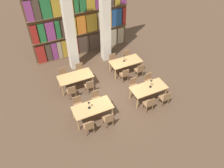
% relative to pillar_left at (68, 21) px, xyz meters
% --- Properties ---
extents(ground_plane, '(40.00, 40.00, 0.00)m').
position_rel_pillar_left_xyz_m(ground_plane, '(1.04, -2.98, -3.00)').
color(ground_plane, '#4C3828').
extents(bookshelf_bank, '(6.14, 0.35, 5.50)m').
position_rel_pillar_left_xyz_m(bookshelf_bank, '(1.05, 1.27, -0.36)').
color(bookshelf_bank, brown).
rests_on(bookshelf_bank, ground_plane).
extents(pillar_left, '(0.50, 0.50, 6.00)m').
position_rel_pillar_left_xyz_m(pillar_left, '(0.00, 0.00, 0.00)').
color(pillar_left, silver).
rests_on(pillar_left, ground_plane).
extents(pillar_center, '(0.50, 0.50, 6.00)m').
position_rel_pillar_left_xyz_m(pillar_center, '(2.08, 0.00, 0.00)').
color(pillar_center, silver).
rests_on(pillar_center, ground_plane).
extents(reading_table_0, '(1.81, 0.88, 0.75)m').
position_rel_pillar_left_xyz_m(reading_table_0, '(-0.47, -4.21, -2.34)').
color(reading_table_0, tan).
rests_on(reading_table_0, ground_plane).
extents(chair_0, '(0.42, 0.40, 0.87)m').
position_rel_pillar_left_xyz_m(chair_0, '(-0.94, -4.94, -2.53)').
color(chair_0, olive).
rests_on(chair_0, ground_plane).
extents(chair_1, '(0.42, 0.40, 0.87)m').
position_rel_pillar_left_xyz_m(chair_1, '(-0.94, -3.48, -2.53)').
color(chair_1, olive).
rests_on(chair_1, ground_plane).
extents(chair_2, '(0.42, 0.40, 0.87)m').
position_rel_pillar_left_xyz_m(chair_2, '(-0.01, -4.94, -2.53)').
color(chair_2, olive).
rests_on(chair_2, ground_plane).
extents(chair_3, '(0.42, 0.40, 0.87)m').
position_rel_pillar_left_xyz_m(chair_3, '(-0.01, -3.48, -2.53)').
color(chair_3, olive).
rests_on(chair_3, ground_plane).
extents(desk_lamp_0, '(0.14, 0.14, 0.40)m').
position_rel_pillar_left_xyz_m(desk_lamp_0, '(-0.60, -4.19, -1.99)').
color(desk_lamp_0, black).
rests_on(desk_lamp_0, reading_table_0).
extents(reading_table_1, '(1.81, 0.88, 0.75)m').
position_rel_pillar_left_xyz_m(reading_table_1, '(2.55, -4.19, -2.34)').
color(reading_table_1, tan).
rests_on(reading_table_1, ground_plane).
extents(chair_4, '(0.42, 0.40, 0.87)m').
position_rel_pillar_left_xyz_m(chair_4, '(2.13, -4.92, -2.53)').
color(chair_4, olive).
rests_on(chair_4, ground_plane).
extents(chair_5, '(0.42, 0.40, 0.87)m').
position_rel_pillar_left_xyz_m(chair_5, '(2.13, -3.47, -2.53)').
color(chair_5, olive).
rests_on(chair_5, ground_plane).
extents(chair_6, '(0.42, 0.40, 0.87)m').
position_rel_pillar_left_xyz_m(chair_6, '(3.05, -4.92, -2.53)').
color(chair_6, olive).
rests_on(chair_6, ground_plane).
extents(chair_7, '(0.42, 0.40, 0.87)m').
position_rel_pillar_left_xyz_m(chair_7, '(3.05, -3.47, -2.53)').
color(chair_7, olive).
rests_on(chair_7, ground_plane).
extents(desk_lamp_1, '(0.14, 0.14, 0.47)m').
position_rel_pillar_left_xyz_m(desk_lamp_1, '(2.65, -4.18, -1.93)').
color(desk_lamp_1, black).
rests_on(desk_lamp_1, reading_table_1).
extents(reading_table_2, '(1.81, 0.88, 0.75)m').
position_rel_pillar_left_xyz_m(reading_table_2, '(-0.48, -1.79, -2.34)').
color(reading_table_2, tan).
rests_on(reading_table_2, ground_plane).
extents(chair_8, '(0.42, 0.40, 0.87)m').
position_rel_pillar_left_xyz_m(chair_8, '(-0.95, -2.51, -2.53)').
color(chair_8, olive).
rests_on(chair_8, ground_plane).
extents(chair_9, '(0.42, 0.40, 0.87)m').
position_rel_pillar_left_xyz_m(chair_9, '(-0.95, -1.06, -2.53)').
color(chair_9, olive).
rests_on(chair_9, ground_plane).
extents(chair_10, '(0.42, 0.40, 0.87)m').
position_rel_pillar_left_xyz_m(chair_10, '(0.02, -2.51, -2.53)').
color(chair_10, olive).
rests_on(chair_10, ground_plane).
extents(chair_11, '(0.42, 0.40, 0.87)m').
position_rel_pillar_left_xyz_m(chair_11, '(0.02, -1.06, -2.53)').
color(chair_11, olive).
rests_on(chair_11, ground_plane).
extents(reading_table_3, '(1.81, 0.88, 0.75)m').
position_rel_pillar_left_xyz_m(reading_table_3, '(2.55, -1.74, -2.34)').
color(reading_table_3, tan).
rests_on(reading_table_3, ground_plane).
extents(chair_12, '(0.42, 0.40, 0.87)m').
position_rel_pillar_left_xyz_m(chair_12, '(2.11, -2.47, -2.53)').
color(chair_12, olive).
rests_on(chair_12, ground_plane).
extents(chair_13, '(0.42, 0.40, 0.87)m').
position_rel_pillar_left_xyz_m(chair_13, '(2.11, -1.02, -2.53)').
color(chair_13, olive).
rests_on(chair_13, ground_plane).
extents(chair_14, '(0.42, 0.40, 0.87)m').
position_rel_pillar_left_xyz_m(chair_14, '(3.05, -2.47, -2.53)').
color(chair_14, olive).
rests_on(chair_14, ground_plane).
extents(chair_15, '(0.42, 0.40, 0.87)m').
position_rel_pillar_left_xyz_m(chair_15, '(3.05, -1.02, -2.53)').
color(chair_15, olive).
rests_on(chair_15, ground_plane).
extents(desk_lamp_2, '(0.14, 0.14, 0.43)m').
position_rel_pillar_left_xyz_m(desk_lamp_2, '(2.47, -1.70, -1.97)').
color(desk_lamp_2, black).
rests_on(desk_lamp_2, reading_table_3).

